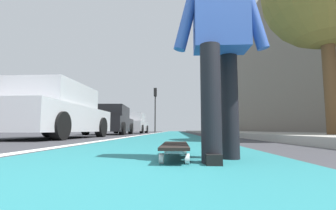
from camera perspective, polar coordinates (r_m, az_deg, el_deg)
The scene contains 11 objects.
ground_plane at distance 10.71m, azimuth 0.51°, elevation -7.17°, with size 80.00×80.00×0.00m, color #38383D.
bike_lane_paint at distance 24.70m, azimuth 1.29°, elevation -6.49°, with size 56.00×2.31×0.00m, color #237075.
lane_stripe_white at distance 20.76m, azimuth -2.45°, elevation -6.58°, with size 52.00×0.16×0.01m, color silver.
sidewalk_curb at distance 19.01m, azimuth 12.35°, elevation -6.30°, with size 52.00×3.20×0.14m, color #9E9B93.
building_facade at distance 23.97m, azimuth 17.23°, elevation 4.81°, with size 40.00×1.20×9.20m, color slate.
skateboard at distance 1.92m, azimuth 1.66°, elevation -9.84°, with size 0.84×0.21×0.11m.
skater_person at distance 1.94m, azimuth 12.24°, elevation 15.79°, with size 0.46×0.72×1.64m.
parked_car_near at distance 7.41m, azimuth -25.45°, elevation -1.63°, with size 4.35×2.10×1.48m.
parked_car_mid at distance 12.85m, azimuth -13.44°, elevation -3.72°, with size 4.26×2.04×1.46m.
parked_car_far at distance 18.21m, azimuth -8.46°, elevation -4.43°, with size 4.07×2.04×1.46m.
traffic_light at distance 22.96m, azimuth -3.04°, elevation 0.80°, with size 0.33×0.28×4.24m.
Camera 1 is at (-0.70, -0.25, 0.22)m, focal length 25.77 mm.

